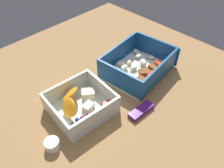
% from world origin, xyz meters
% --- Properties ---
extents(table_surface, '(0.80, 0.80, 0.02)m').
position_xyz_m(table_surface, '(0.00, 0.00, 0.01)').
color(table_surface, '#9E7547').
rests_on(table_surface, ground).
extents(pasta_container, '(0.20, 0.17, 0.07)m').
position_xyz_m(pasta_container, '(-0.12, 0.00, 0.04)').
color(pasta_container, white).
rests_on(pasta_container, table_surface).
extents(fruit_bowl, '(0.15, 0.14, 0.06)m').
position_xyz_m(fruit_bowl, '(0.09, -0.00, 0.04)').
color(fruit_bowl, silver).
rests_on(fruit_bowl, table_surface).
extents(candy_bar, '(0.07, 0.03, 0.01)m').
position_xyz_m(candy_bar, '(-0.01, 0.11, 0.03)').
color(candy_bar, '#51197A').
rests_on(candy_bar, table_surface).
extents(paper_cup_liner, '(0.03, 0.03, 0.02)m').
position_xyz_m(paper_cup_liner, '(0.20, 0.03, 0.03)').
color(paper_cup_liner, white).
rests_on(paper_cup_liner, table_surface).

